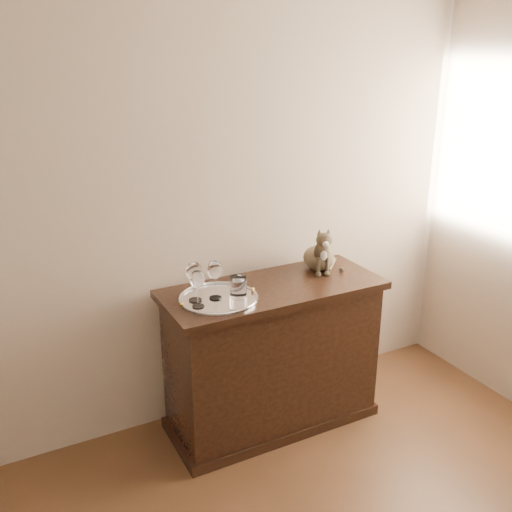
{
  "coord_description": "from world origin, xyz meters",
  "views": [
    {
      "loc": [
        -0.78,
        -0.5,
        2.04
      ],
      "look_at": [
        0.5,
        1.95,
        1.03
      ],
      "focal_mm": 40.0,
      "sensor_mm": 36.0,
      "label": 1
    }
  ],
  "objects_px": {
    "tumbler_c": "(239,285)",
    "wine_glass_d": "(215,280)",
    "tumbler_a": "(238,288)",
    "wine_glass_a": "(195,281)",
    "cat": "(319,247)",
    "wine_glass_c": "(198,289)",
    "tray": "(219,299)",
    "sideboard": "(272,356)"
  },
  "relations": [
    {
      "from": "tray",
      "to": "tumbler_a",
      "type": "height_order",
      "value": "tumbler_a"
    },
    {
      "from": "tray",
      "to": "cat",
      "type": "bearing_deg",
      "value": 10.57
    },
    {
      "from": "tray",
      "to": "tumbler_a",
      "type": "distance_m",
      "value": 0.11
    },
    {
      "from": "sideboard",
      "to": "tray",
      "type": "relative_size",
      "value": 3.0
    },
    {
      "from": "wine_glass_d",
      "to": "cat",
      "type": "xyz_separation_m",
      "value": [
        0.69,
        0.12,
        0.03
      ]
    },
    {
      "from": "sideboard",
      "to": "wine_glass_d",
      "type": "bearing_deg",
      "value": -176.68
    },
    {
      "from": "tray",
      "to": "cat",
      "type": "relative_size",
      "value": 1.48
    },
    {
      "from": "sideboard",
      "to": "wine_glass_c",
      "type": "distance_m",
      "value": 0.7
    },
    {
      "from": "tray",
      "to": "wine_glass_d",
      "type": "relative_size",
      "value": 1.97
    },
    {
      "from": "sideboard",
      "to": "cat",
      "type": "xyz_separation_m",
      "value": [
        0.35,
        0.1,
        0.56
      ]
    },
    {
      "from": "wine_glass_a",
      "to": "wine_glass_d",
      "type": "distance_m",
      "value": 0.1
    },
    {
      "from": "wine_glass_c",
      "to": "cat",
      "type": "bearing_deg",
      "value": 11.73
    },
    {
      "from": "tumbler_a",
      "to": "wine_glass_c",
      "type": "bearing_deg",
      "value": -177.88
    },
    {
      "from": "tumbler_a",
      "to": "cat",
      "type": "height_order",
      "value": "cat"
    },
    {
      "from": "wine_glass_d",
      "to": "cat",
      "type": "relative_size",
      "value": 0.75
    },
    {
      "from": "tray",
      "to": "wine_glass_c",
      "type": "xyz_separation_m",
      "value": [
        -0.13,
        -0.04,
        0.1
      ]
    },
    {
      "from": "tumbler_c",
      "to": "wine_glass_d",
      "type": "bearing_deg",
      "value": -178.89
    },
    {
      "from": "wine_glass_a",
      "to": "cat",
      "type": "distance_m",
      "value": 0.8
    },
    {
      "from": "sideboard",
      "to": "tumbler_c",
      "type": "distance_m",
      "value": 0.52
    },
    {
      "from": "wine_glass_d",
      "to": "tumbler_a",
      "type": "xyz_separation_m",
      "value": [
        0.11,
        -0.04,
        -0.05
      ]
    },
    {
      "from": "wine_glass_a",
      "to": "wine_glass_d",
      "type": "xyz_separation_m",
      "value": [
        0.1,
        -0.02,
        -0.0
      ]
    },
    {
      "from": "tumbler_a",
      "to": "tumbler_c",
      "type": "distance_m",
      "value": 0.05
    },
    {
      "from": "tumbler_a",
      "to": "sideboard",
      "type": "bearing_deg",
      "value": 14.85
    },
    {
      "from": "sideboard",
      "to": "wine_glass_a",
      "type": "xyz_separation_m",
      "value": [
        -0.44,
        0.0,
        0.54
      ]
    },
    {
      "from": "wine_glass_d",
      "to": "tumbler_c",
      "type": "distance_m",
      "value": 0.14
    },
    {
      "from": "wine_glass_c",
      "to": "tray",
      "type": "bearing_deg",
      "value": 17.81
    },
    {
      "from": "wine_glass_c",
      "to": "tumbler_c",
      "type": "height_order",
      "value": "wine_glass_c"
    },
    {
      "from": "sideboard",
      "to": "tumbler_a",
      "type": "height_order",
      "value": "tumbler_a"
    },
    {
      "from": "tray",
      "to": "wine_glass_d",
      "type": "height_order",
      "value": "wine_glass_d"
    },
    {
      "from": "tumbler_c",
      "to": "cat",
      "type": "distance_m",
      "value": 0.58
    },
    {
      "from": "tray",
      "to": "wine_glass_a",
      "type": "distance_m",
      "value": 0.16
    },
    {
      "from": "wine_glass_c",
      "to": "tumbler_c",
      "type": "relative_size",
      "value": 2.08
    },
    {
      "from": "tumbler_a",
      "to": "wine_glass_d",
      "type": "bearing_deg",
      "value": 158.26
    },
    {
      "from": "wine_glass_a",
      "to": "wine_glass_c",
      "type": "height_order",
      "value": "wine_glass_a"
    },
    {
      "from": "wine_glass_d",
      "to": "sideboard",
      "type": "bearing_deg",
      "value": 3.32
    },
    {
      "from": "wine_glass_c",
      "to": "wine_glass_a",
      "type": "bearing_deg",
      "value": 79.12
    },
    {
      "from": "tumbler_c",
      "to": "tray",
      "type": "bearing_deg",
      "value": -173.88
    },
    {
      "from": "wine_glass_c",
      "to": "wine_glass_d",
      "type": "height_order",
      "value": "wine_glass_d"
    },
    {
      "from": "tray",
      "to": "cat",
      "type": "height_order",
      "value": "cat"
    },
    {
      "from": "sideboard",
      "to": "tumbler_c",
      "type": "relative_size",
      "value": 13.13
    },
    {
      "from": "tray",
      "to": "wine_glass_a",
      "type": "xyz_separation_m",
      "value": [
        -0.11,
        0.03,
        0.11
      ]
    },
    {
      "from": "wine_glass_a",
      "to": "wine_glass_c",
      "type": "xyz_separation_m",
      "value": [
        -0.01,
        -0.07,
        -0.01
      ]
    }
  ]
}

